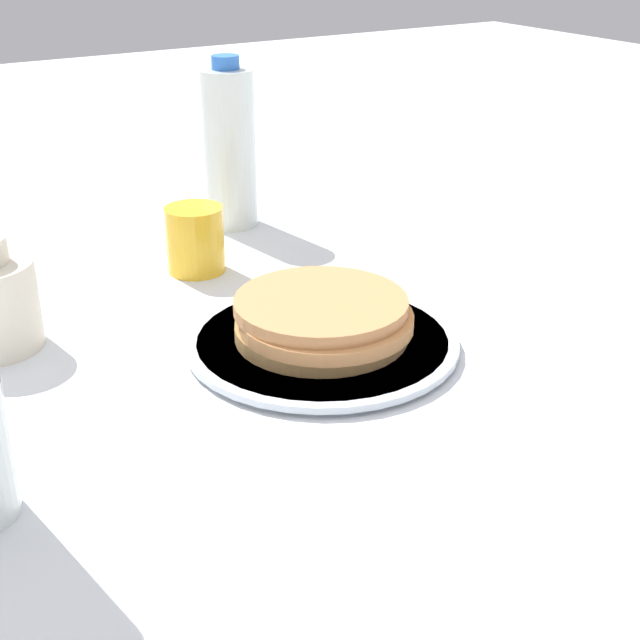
{
  "coord_description": "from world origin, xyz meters",
  "views": [
    {
      "loc": [
        -0.44,
        -0.67,
        0.42
      ],
      "look_at": [
        -0.0,
        0.03,
        0.03
      ],
      "focal_mm": 50.0,
      "sensor_mm": 36.0,
      "label": 1
    }
  ],
  "objects_px": {
    "pancake_stack": "(323,319)",
    "juice_glass": "(195,239)",
    "plate": "(320,343)",
    "water_bottle_mid": "(229,148)"
  },
  "relations": [
    {
      "from": "pancake_stack",
      "to": "juice_glass",
      "type": "height_order",
      "value": "juice_glass"
    },
    {
      "from": "juice_glass",
      "to": "water_bottle_mid",
      "type": "height_order",
      "value": "water_bottle_mid"
    },
    {
      "from": "pancake_stack",
      "to": "water_bottle_mid",
      "type": "height_order",
      "value": "water_bottle_mid"
    },
    {
      "from": "plate",
      "to": "pancake_stack",
      "type": "bearing_deg",
      "value": -12.21
    },
    {
      "from": "juice_glass",
      "to": "plate",
      "type": "bearing_deg",
      "value": -86.06
    },
    {
      "from": "plate",
      "to": "pancake_stack",
      "type": "xyz_separation_m",
      "value": [
        0.0,
        -0.0,
        0.03
      ]
    },
    {
      "from": "juice_glass",
      "to": "pancake_stack",
      "type": "bearing_deg",
      "value": -85.33
    },
    {
      "from": "pancake_stack",
      "to": "juice_glass",
      "type": "distance_m",
      "value": 0.27
    },
    {
      "from": "pancake_stack",
      "to": "juice_glass",
      "type": "xyz_separation_m",
      "value": [
        -0.02,
        0.27,
        0.01
      ]
    },
    {
      "from": "plate",
      "to": "water_bottle_mid",
      "type": "relative_size",
      "value": 1.2
    }
  ]
}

